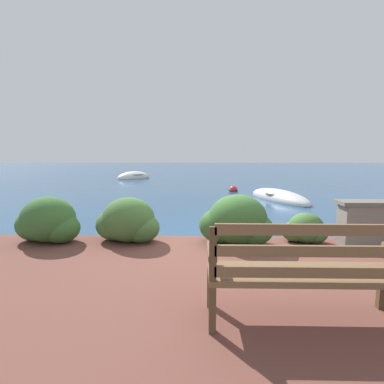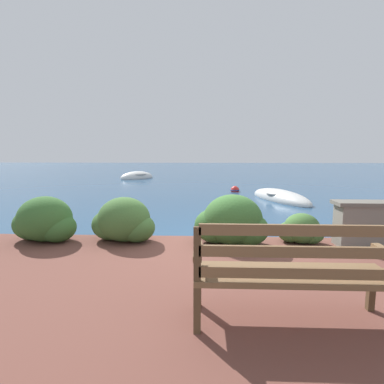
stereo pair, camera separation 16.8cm
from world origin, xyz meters
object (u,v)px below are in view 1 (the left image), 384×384
(rowboat_mid, at_px, (134,178))
(mooring_buoy, at_px, (233,190))
(rowboat_nearest, at_px, (279,198))
(park_bench, at_px, (307,270))

(rowboat_mid, height_order, mooring_buoy, rowboat_mid)
(rowboat_nearest, relative_size, rowboat_mid, 1.37)
(rowboat_mid, relative_size, mooring_buoy, 6.12)
(rowboat_nearest, xyz_separation_m, mooring_buoy, (-1.38, 2.16, 0.01))
(park_bench, height_order, rowboat_nearest, park_bench)
(mooring_buoy, bearing_deg, rowboat_mid, 133.15)
(mooring_buoy, bearing_deg, park_bench, -93.12)
(rowboat_nearest, height_order, mooring_buoy, rowboat_nearest)
(rowboat_mid, xyz_separation_m, mooring_buoy, (5.58, -5.95, -0.01))
(park_bench, relative_size, mooring_buoy, 4.25)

